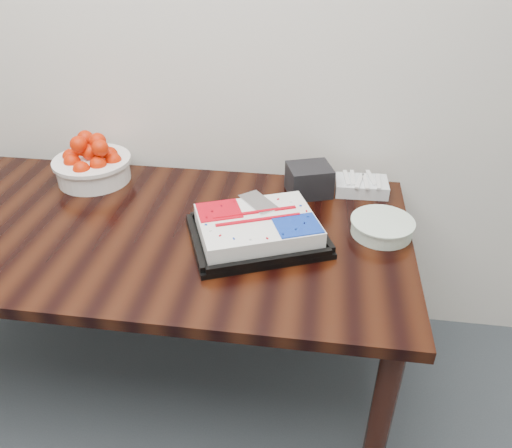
# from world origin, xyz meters

# --- Properties ---
(table) EXTENTS (1.80, 0.90, 0.75)m
(table) POSITION_xyz_m (0.00, 2.00, 0.66)
(table) COLOR black
(table) RESTS_ON ground
(cake_tray) EXTENTS (0.52, 0.47, 0.09)m
(cake_tray) POSITION_xyz_m (0.39, 1.98, 0.79)
(cake_tray) COLOR black
(cake_tray) RESTS_ON table
(tangerine_bowl) EXTENTS (0.30, 0.30, 0.19)m
(tangerine_bowl) POSITION_xyz_m (-0.30, 2.30, 0.83)
(tangerine_bowl) COLOR white
(tangerine_bowl) RESTS_ON table
(plate_stack) EXTENTS (0.21, 0.21, 0.05)m
(plate_stack) POSITION_xyz_m (0.80, 2.07, 0.78)
(plate_stack) COLOR white
(plate_stack) RESTS_ON table
(fork_bag) EXTENTS (0.20, 0.13, 0.06)m
(fork_bag) POSITION_xyz_m (0.74, 2.35, 0.78)
(fork_bag) COLOR silver
(fork_bag) RESTS_ON table
(napkin_box) EXTENTS (0.19, 0.18, 0.11)m
(napkin_box) POSITION_xyz_m (0.54, 2.31, 0.81)
(napkin_box) COLOR black
(napkin_box) RESTS_ON table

